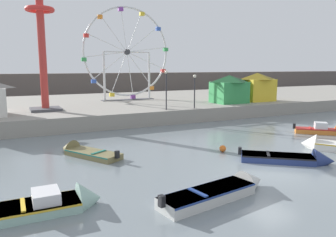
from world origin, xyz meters
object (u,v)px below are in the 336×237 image
at_px(motorboat_white_red_stripe, 330,146).
at_px(promenade_lamp_near, 195,86).
at_px(motorboat_navy_blue, 296,159).
at_px(ferris_wheel_white_frame, 127,54).
at_px(motorboat_orange_hull, 323,130).
at_px(mooring_buoy_orange, 223,149).
at_px(carnival_booth_yellow_awning, 257,86).
at_px(carnival_booth_green_kiosk, 229,89).
at_px(motorboat_seafoam, 59,203).
at_px(motorboat_pale_grey, 225,190).
at_px(drop_tower_red_tower, 42,46).
at_px(motorboat_olive_wood, 82,152).
at_px(promenade_lamp_far, 166,84).

height_order(motorboat_white_red_stripe, promenade_lamp_near, promenade_lamp_near).
relative_size(motorboat_navy_blue, ferris_wheel_white_frame, 0.43).
bearing_deg(motorboat_orange_hull, mooring_buoy_orange, -132.42).
bearing_deg(motorboat_white_red_stripe, carnival_booth_yellow_awning, -60.10).
distance_m(carnival_booth_green_kiosk, promenade_lamp_near, 6.89).
xyz_separation_m(motorboat_navy_blue, motorboat_seafoam, (-13.33, -0.49, 0.03)).
bearing_deg(ferris_wheel_white_frame, motorboat_pale_grey, -100.80).
height_order(ferris_wheel_white_frame, drop_tower_red_tower, drop_tower_red_tower).
height_order(motorboat_olive_wood, carnival_booth_yellow_awning, carnival_booth_yellow_awning).
relative_size(motorboat_olive_wood, carnival_booth_green_kiosk, 1.19).
bearing_deg(motorboat_navy_blue, motorboat_white_red_stripe, 52.54).
height_order(motorboat_pale_grey, motorboat_orange_hull, motorboat_orange_hull).
distance_m(motorboat_navy_blue, motorboat_pale_grey, 7.03).
distance_m(motorboat_navy_blue, promenade_lamp_far, 15.70).
relative_size(motorboat_orange_hull, carnival_booth_yellow_awning, 0.91).
height_order(motorboat_white_red_stripe, carnival_booth_green_kiosk, carnival_booth_green_kiosk).
bearing_deg(motorboat_pale_grey, carnival_booth_yellow_awning, 36.14).
bearing_deg(motorboat_olive_wood, carnival_booth_yellow_awning, -95.78).
bearing_deg(motorboat_navy_blue, drop_tower_red_tower, 158.65).
height_order(motorboat_white_red_stripe, drop_tower_red_tower, drop_tower_red_tower).
bearing_deg(mooring_buoy_orange, promenade_lamp_far, 83.36).
distance_m(motorboat_navy_blue, motorboat_orange_hull, 9.94).
height_order(motorboat_navy_blue, ferris_wheel_white_frame, ferris_wheel_white_frame).
bearing_deg(motorboat_olive_wood, ferris_wheel_white_frame, -57.29).
bearing_deg(motorboat_pale_grey, drop_tower_red_tower, 92.67).
distance_m(motorboat_pale_grey, promenade_lamp_far, 18.69).
xyz_separation_m(motorboat_olive_wood, ferris_wheel_white_frame, (9.65, 19.01, 6.98)).
bearing_deg(motorboat_orange_hull, motorboat_pale_grey, -112.75).
bearing_deg(promenade_lamp_near, drop_tower_red_tower, 159.85).
bearing_deg(motorboat_orange_hull, promenade_lamp_far, 175.28).
xyz_separation_m(motorboat_seafoam, drop_tower_red_tower, (1.59, 20.57, 7.20)).
relative_size(promenade_lamp_near, mooring_buoy_orange, 7.76).
bearing_deg(motorboat_orange_hull, motorboat_white_red_stripe, -95.34).
distance_m(motorboat_orange_hull, promenade_lamp_near, 12.47).
height_order(motorboat_orange_hull, ferris_wheel_white_frame, ferris_wheel_white_frame).
bearing_deg(carnival_booth_yellow_awning, motorboat_seafoam, -144.57).
height_order(motorboat_orange_hull, promenade_lamp_near, promenade_lamp_near).
height_order(motorboat_olive_wood, motorboat_orange_hull, motorboat_orange_hull).
distance_m(motorboat_olive_wood, drop_tower_red_tower, 14.78).
relative_size(motorboat_olive_wood, promenade_lamp_far, 1.25).
bearing_deg(drop_tower_red_tower, motorboat_white_red_stripe, -49.61).
relative_size(carnival_booth_green_kiosk, mooring_buoy_orange, 9.20).
bearing_deg(motorboat_navy_blue, promenade_lamp_far, 132.37).
distance_m(carnival_booth_green_kiosk, promenade_lamp_far, 9.76).
xyz_separation_m(motorboat_pale_grey, motorboat_seafoam, (-6.66, 1.75, -0.01)).
xyz_separation_m(motorboat_white_red_stripe, mooring_buoy_orange, (-6.79, 2.79, -0.06)).
bearing_deg(motorboat_orange_hull, carnival_booth_green_kiosk, 133.15).
distance_m(motorboat_white_red_stripe, carnival_booth_green_kiosk, 17.32).
height_order(motorboat_seafoam, ferris_wheel_white_frame, ferris_wheel_white_frame).
xyz_separation_m(motorboat_seafoam, ferris_wheel_white_frame, (12.10, 26.74, 6.92)).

